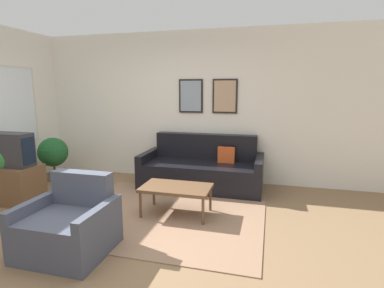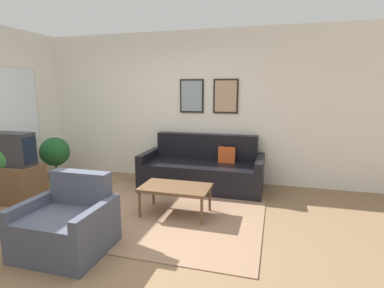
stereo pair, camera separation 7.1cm
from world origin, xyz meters
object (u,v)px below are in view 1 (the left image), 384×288
at_px(armchair, 69,226).
at_px(coffee_table, 176,189).
at_px(tv, 11,150).
at_px(potted_plant_tall, 11,160).
at_px(couch, 202,170).

bearing_deg(armchair, coffee_table, 59.36).
relative_size(coffee_table, armchair, 1.07).
bearing_deg(tv, coffee_table, 3.38).
height_order(coffee_table, potted_plant_tall, potted_plant_tall).
xyz_separation_m(couch, potted_plant_tall, (-2.71, -1.27, 0.30)).
distance_m(couch, tv, 2.96).
bearing_deg(couch, potted_plant_tall, -154.83).
relative_size(coffee_table, potted_plant_tall, 0.96).
bearing_deg(coffee_table, tv, -176.62).
distance_m(couch, coffee_table, 1.25).
xyz_separation_m(couch, tv, (-2.56, -1.40, 0.49)).
bearing_deg(tv, potted_plant_tall, 140.25).
xyz_separation_m(tv, armchair, (1.70, -1.01, -0.53)).
height_order(tv, potted_plant_tall, tv).
xyz_separation_m(couch, coffee_table, (-0.07, -1.25, 0.06)).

